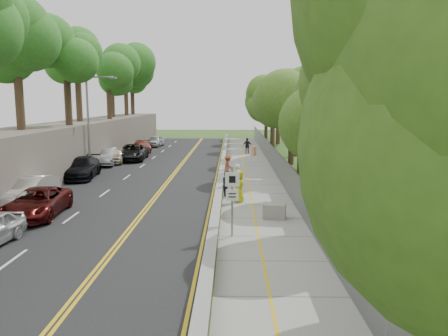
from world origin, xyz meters
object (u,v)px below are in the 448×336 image
(car_1, at_px, (28,191))
(person_far, at_px, (247,146))
(painter_0, at_px, (239,186))
(car_2, at_px, (37,203))
(streetlight, at_px, (91,117))
(signpost, at_px, (232,194))
(concrete_block, at_px, (274,211))
(construction_barrel, at_px, (253,151))

(car_1, relative_size, person_far, 2.79)
(painter_0, bearing_deg, car_2, 115.52)
(streetlight, distance_m, car_2, 14.40)
(streetlight, relative_size, signpost, 2.58)
(streetlight, height_order, person_far, streetlight)
(streetlight, distance_m, concrete_block, 19.96)
(signpost, height_order, person_far, signpost)
(painter_0, bearing_deg, streetlight, 56.41)
(streetlight, bearing_deg, construction_barrel, 40.88)
(signpost, bearing_deg, car_1, 153.89)
(car_1, xyz_separation_m, person_far, (13.40, 24.89, 0.08))
(construction_barrel, distance_m, concrete_block, 25.93)
(concrete_block, xyz_separation_m, car_2, (-12.20, 0.14, 0.34))
(streetlight, xyz_separation_m, signpost, (11.51, -17.02, -2.68))
(signpost, height_order, concrete_block, signpost)
(concrete_block, height_order, car_2, car_2)
(car_2, xyz_separation_m, person_far, (11.80, 27.37, 0.18))
(construction_barrel, relative_size, car_1, 0.20)
(painter_0, bearing_deg, signpost, -175.93)
(signpost, xyz_separation_m, painter_0, (0.40, 6.62, -0.97))
(signpost, relative_size, construction_barrel, 3.09)
(concrete_block, relative_size, person_far, 0.63)
(signpost, distance_m, person_far, 30.66)
(painter_0, relative_size, person_far, 1.06)
(streetlight, bearing_deg, painter_0, -41.11)
(signpost, distance_m, car_1, 13.02)
(signpost, distance_m, construction_barrel, 29.14)
(car_2, bearing_deg, concrete_block, -4.44)
(streetlight, distance_m, car_1, 11.92)
(streetlight, relative_size, car_2, 1.55)
(construction_barrel, height_order, concrete_block, construction_barrel)
(signpost, distance_m, painter_0, 6.70)
(signpost, bearing_deg, streetlight, 124.08)
(streetlight, xyz_separation_m, painter_0, (11.91, -10.40, -3.65))
(construction_barrel, distance_m, painter_0, 22.49)
(signpost, height_order, car_1, signpost)
(streetlight, bearing_deg, car_2, -83.95)
(signpost, relative_size, concrete_block, 2.79)
(concrete_block, xyz_separation_m, painter_0, (-1.75, 3.54, 0.57))
(car_2, distance_m, painter_0, 10.99)
(signpost, bearing_deg, construction_barrel, 85.37)
(signpost, bearing_deg, car_2, 162.21)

